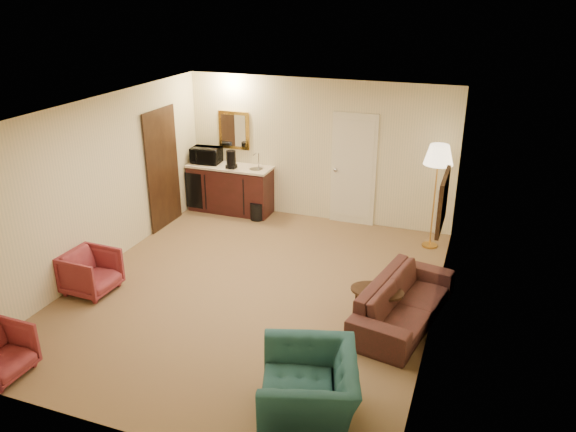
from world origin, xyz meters
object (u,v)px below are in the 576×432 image
rose_chair_near (91,270)px  floor_lamp (435,197)px  teal_armchair (309,380)px  waste_bin (257,211)px  wetbar_cabinet (230,189)px  coffee_table (376,303)px  sofa (404,295)px  microwave (206,153)px  coffee_maker (231,160)px

rose_chair_near → floor_lamp: bearing=-51.7°
teal_armchair → waste_bin: teal_armchair is taller
teal_armchair → floor_lamp: floor_lamp is taller
rose_chair_near → teal_armchair: bearing=-108.7°
wetbar_cabinet → rose_chair_near: wetbar_cabinet is taller
teal_armchair → coffee_table: 2.15m
sofa → floor_lamp: (0.05, 2.46, 0.50)m
wetbar_cabinet → coffee_table: (3.45, -2.80, -0.26)m
rose_chair_near → microwave: size_ratio=1.24×
waste_bin → coffee_maker: coffee_maker is taller
rose_chair_near → waste_bin: rose_chair_near is taller
microwave → wetbar_cabinet: bearing=-7.2°
waste_bin → floor_lamp: bearing=-1.7°
sofa → rose_chair_near: (-4.30, -0.76, -0.05)m
wetbar_cabinet → coffee_maker: bearing=-50.5°
sofa → waste_bin: (-3.15, 2.55, -0.22)m
waste_bin → coffee_table: bearing=-42.7°
rose_chair_near → waste_bin: bearing=-17.4°
sofa → microwave: (-4.30, 2.80, 0.72)m
wetbar_cabinet → floor_lamp: (3.85, -0.32, 0.43)m
sofa → waste_bin: 4.06m
wetbar_cabinet → microwave: bearing=177.4°
teal_armchair → waste_bin: (-2.56, 4.70, -0.31)m
sofa → floor_lamp: bearing=9.8°
wetbar_cabinet → coffee_table: size_ratio=2.34×
wetbar_cabinet → coffee_table: bearing=-39.1°
sofa → floor_lamp: floor_lamp is taller
wetbar_cabinet → sofa: bearing=-36.2°
wetbar_cabinet → rose_chair_near: (-0.50, -3.54, -0.12)m
rose_chair_near → coffee_table: 4.02m
wetbar_cabinet → rose_chair_near: bearing=-98.0°
sofa → wetbar_cabinet: bearing=64.8°
rose_chair_near → microwave: 3.64m
coffee_maker → wetbar_cabinet: bearing=136.2°
wetbar_cabinet → waste_bin: wetbar_cabinet is taller
teal_armchair → coffee_maker: bearing=-164.8°
waste_bin → coffee_maker: bearing=169.5°
sofa → rose_chair_near: 4.37m
microwave → waste_bin: bearing=-16.6°
teal_armchair → microwave: bearing=-160.9°
floor_lamp → microwave: size_ratio=3.22×
sofa → coffee_table: (-0.35, -0.03, -0.19)m
teal_armchair → floor_lamp: (0.64, 4.60, 0.41)m
wetbar_cabinet → teal_armchair: size_ratio=1.51×
rose_chair_near → coffee_maker: coffee_maker is taller
teal_armchair → coffee_table: (0.24, 2.12, -0.27)m
floor_lamp → waste_bin: (-3.20, 0.10, -0.72)m
waste_bin → rose_chair_near: bearing=-109.1°
sofa → teal_armchair: bearing=175.5°
wetbar_cabinet → waste_bin: (0.65, -0.22, -0.29)m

